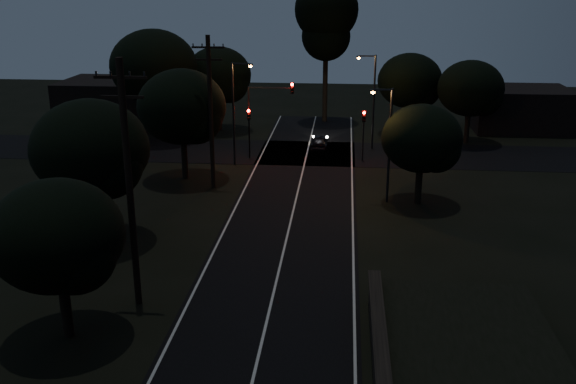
{
  "coord_description": "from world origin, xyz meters",
  "views": [
    {
      "loc": [
        3.09,
        -10.32,
        13.99
      ],
      "look_at": [
        0.0,
        24.0,
        2.5
      ],
      "focal_mm": 40.0,
      "sensor_mm": 36.0,
      "label": 1
    }
  ],
  "objects_px": {
    "utility_pole_mid": "(129,182)",
    "streetlight_a": "(236,107)",
    "signal_mast": "(270,106)",
    "car": "(319,142)",
    "streetlight_b": "(372,95)",
    "signal_left": "(249,124)",
    "streetlight_c": "(387,138)",
    "tall_pine": "(326,18)",
    "utility_pole_far": "(211,111)",
    "signal_right": "(364,126)"
  },
  "relations": [
    {
      "from": "signal_right",
      "to": "tall_pine",
      "type": "bearing_deg",
      "value": 103.49
    },
    {
      "from": "signal_mast",
      "to": "car",
      "type": "xyz_separation_m",
      "value": [
        3.86,
        3.6,
        -3.73
      ]
    },
    {
      "from": "tall_pine",
      "to": "signal_mast",
      "type": "distance_m",
      "value": 16.6
    },
    {
      "from": "signal_mast",
      "to": "streetlight_a",
      "type": "relative_size",
      "value": 0.78
    },
    {
      "from": "signal_right",
      "to": "signal_mast",
      "type": "xyz_separation_m",
      "value": [
        -7.51,
        0.0,
        1.5
      ]
    },
    {
      "from": "signal_right",
      "to": "utility_pole_far",
      "type": "bearing_deg",
      "value": -143.0
    },
    {
      "from": "streetlight_c",
      "to": "streetlight_a",
      "type": "bearing_deg",
      "value": 144.31
    },
    {
      "from": "signal_left",
      "to": "signal_mast",
      "type": "distance_m",
      "value": 2.26
    },
    {
      "from": "signal_left",
      "to": "car",
      "type": "relative_size",
      "value": 1.14
    },
    {
      "from": "signal_right",
      "to": "streetlight_b",
      "type": "bearing_deg",
      "value": 80.0
    },
    {
      "from": "streetlight_a",
      "to": "streetlight_c",
      "type": "relative_size",
      "value": 1.07
    },
    {
      "from": "signal_left",
      "to": "signal_right",
      "type": "relative_size",
      "value": 1.0
    },
    {
      "from": "signal_left",
      "to": "utility_pole_far",
      "type": "bearing_deg",
      "value": -99.94
    },
    {
      "from": "signal_right",
      "to": "streetlight_a",
      "type": "relative_size",
      "value": 0.51
    },
    {
      "from": "tall_pine",
      "to": "streetlight_b",
      "type": "bearing_deg",
      "value": -68.62
    },
    {
      "from": "streetlight_b",
      "to": "signal_right",
      "type": "bearing_deg",
      "value": -100.0
    },
    {
      "from": "utility_pole_far",
      "to": "signal_mast",
      "type": "bearing_deg",
      "value": 68.89
    },
    {
      "from": "signal_left",
      "to": "streetlight_a",
      "type": "xyz_separation_m",
      "value": [
        -0.71,
        -1.99,
        1.8
      ]
    },
    {
      "from": "streetlight_b",
      "to": "signal_left",
      "type": "bearing_deg",
      "value": -157.95
    },
    {
      "from": "car",
      "to": "utility_pole_mid",
      "type": "bearing_deg",
      "value": 76.93
    },
    {
      "from": "signal_mast",
      "to": "signal_left",
      "type": "bearing_deg",
      "value": -179.87
    },
    {
      "from": "utility_pole_far",
      "to": "tall_pine",
      "type": "distance_m",
      "value": 24.51
    },
    {
      "from": "utility_pole_far",
      "to": "signal_left",
      "type": "height_order",
      "value": "utility_pole_far"
    },
    {
      "from": "streetlight_a",
      "to": "car",
      "type": "xyz_separation_m",
      "value": [
        6.25,
        5.59,
        -4.02
      ]
    },
    {
      "from": "utility_pole_mid",
      "to": "car",
      "type": "relative_size",
      "value": 3.06
    },
    {
      "from": "signal_left",
      "to": "signal_right",
      "type": "bearing_deg",
      "value": 0.0
    },
    {
      "from": "signal_right",
      "to": "car",
      "type": "bearing_deg",
      "value": 135.44
    },
    {
      "from": "signal_mast",
      "to": "car",
      "type": "relative_size",
      "value": 1.74
    },
    {
      "from": "utility_pole_far",
      "to": "tall_pine",
      "type": "bearing_deg",
      "value": 73.07
    },
    {
      "from": "utility_pole_far",
      "to": "streetlight_a",
      "type": "relative_size",
      "value": 1.31
    },
    {
      "from": "utility_pole_mid",
      "to": "signal_left",
      "type": "relative_size",
      "value": 2.68
    },
    {
      "from": "utility_pole_mid",
      "to": "streetlight_a",
      "type": "height_order",
      "value": "utility_pole_mid"
    },
    {
      "from": "tall_pine",
      "to": "signal_left",
      "type": "height_order",
      "value": "tall_pine"
    },
    {
      "from": "utility_pole_mid",
      "to": "signal_right",
      "type": "height_order",
      "value": "utility_pole_mid"
    },
    {
      "from": "signal_left",
      "to": "utility_pole_mid",
      "type": "bearing_deg",
      "value": -93.21
    },
    {
      "from": "signal_mast",
      "to": "streetlight_b",
      "type": "xyz_separation_m",
      "value": [
        8.22,
        4.01,
        0.3
      ]
    },
    {
      "from": "utility_pole_far",
      "to": "streetlight_a",
      "type": "bearing_deg",
      "value": 83.41
    },
    {
      "from": "signal_right",
      "to": "car",
      "type": "xyz_separation_m",
      "value": [
        -3.66,
        3.6,
        -2.22
      ]
    },
    {
      "from": "signal_left",
      "to": "streetlight_b",
      "type": "height_order",
      "value": "streetlight_b"
    },
    {
      "from": "signal_right",
      "to": "streetlight_c",
      "type": "xyz_separation_m",
      "value": [
        1.23,
        -9.99,
        1.51
      ]
    },
    {
      "from": "signal_left",
      "to": "streetlight_b",
      "type": "relative_size",
      "value": 0.51
    },
    {
      "from": "car",
      "to": "signal_mast",
      "type": "bearing_deg",
      "value": 43.57
    },
    {
      "from": "streetlight_a",
      "to": "car",
      "type": "height_order",
      "value": "streetlight_a"
    },
    {
      "from": "utility_pole_mid",
      "to": "streetlight_b",
      "type": "relative_size",
      "value": 1.38
    },
    {
      "from": "streetlight_a",
      "to": "signal_right",
      "type": "bearing_deg",
      "value": 11.34
    },
    {
      "from": "streetlight_b",
      "to": "car",
      "type": "bearing_deg",
      "value": -174.6
    },
    {
      "from": "utility_pole_far",
      "to": "streetlight_a",
      "type": "xyz_separation_m",
      "value": [
        0.69,
        6.0,
        -0.85
      ]
    },
    {
      "from": "signal_right",
      "to": "utility_pole_mid",
      "type": "bearing_deg",
      "value": -112.99
    },
    {
      "from": "utility_pole_far",
      "to": "streetlight_b",
      "type": "xyz_separation_m",
      "value": [
        11.31,
        12.0,
        -0.85
      ]
    },
    {
      "from": "streetlight_b",
      "to": "streetlight_c",
      "type": "relative_size",
      "value": 1.07
    }
  ]
}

